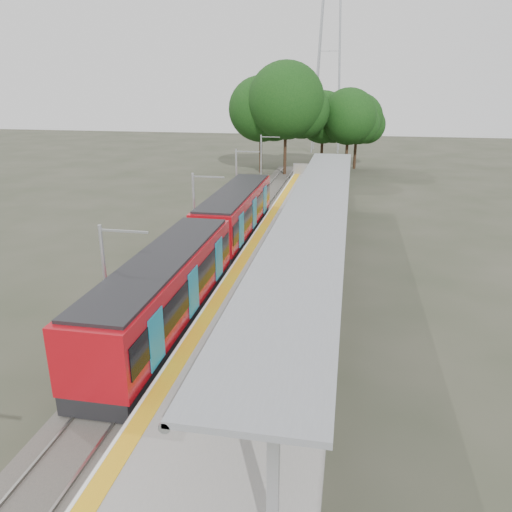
{
  "coord_description": "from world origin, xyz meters",
  "views": [
    {
      "loc": [
        3.2,
        -10.32,
        10.67
      ],
      "look_at": [
        -1.24,
        13.24,
        2.3
      ],
      "focal_mm": 35.0,
      "sensor_mm": 36.0,
      "label": 1
    }
  ],
  "objects": [
    {
      "name": "ground",
      "position": [
        0.0,
        0.0,
        0.0
      ],
      "size": [
        200.0,
        200.0,
        0.0
      ],
      "primitive_type": "plane",
      "color": "#474438",
      "rests_on": "ground"
    },
    {
      "name": "trackbed",
      "position": [
        -4.5,
        20.0,
        0.12
      ],
      "size": [
        3.0,
        70.0,
        0.24
      ],
      "primitive_type": "cube",
      "color": "#59544C",
      "rests_on": "ground"
    },
    {
      "name": "platform",
      "position": [
        0.0,
        20.0,
        0.5
      ],
      "size": [
        6.0,
        50.0,
        1.0
      ],
      "primitive_type": "cube",
      "color": "gray",
      "rests_on": "ground"
    },
    {
      "name": "tactile_strip",
      "position": [
        -2.55,
        20.0,
        1.01
      ],
      "size": [
        0.6,
        50.0,
        0.02
      ],
      "primitive_type": "cube",
      "color": "gold",
      "rests_on": "platform"
    },
    {
      "name": "end_fence",
      "position": [
        0.0,
        44.95,
        1.6
      ],
      "size": [
        6.0,
        0.1,
        1.2
      ],
      "primitive_type": "cube",
      "color": "#9EA0A5",
      "rests_on": "platform"
    },
    {
      "name": "train",
      "position": [
        -4.5,
        15.73,
        2.05
      ],
      "size": [
        2.74,
        27.6,
        3.62
      ],
      "color": "black",
      "rests_on": "ground"
    },
    {
      "name": "canopy",
      "position": [
        1.61,
        16.19,
        4.2
      ],
      "size": [
        3.27,
        38.0,
        3.66
      ],
      "color": "#9EA0A5",
      "rests_on": "platform"
    },
    {
      "name": "pylon",
      "position": [
        -1.0,
        73.0,
        19.0
      ],
      "size": [
        8.0,
        4.0,
        38.0
      ],
      "primitive_type": null,
      "color": "#9EA0A5",
      "rests_on": "ground"
    },
    {
      "name": "tree_cluster",
      "position": [
        -2.5,
        52.15,
        7.52
      ],
      "size": [
        18.56,
        14.66,
        13.12
      ],
      "color": "#382316",
      "rests_on": "ground"
    },
    {
      "name": "catenary_masts",
      "position": [
        -6.22,
        19.0,
        2.91
      ],
      "size": [
        2.08,
        48.16,
        5.4
      ],
      "color": "#9EA0A5",
      "rests_on": "ground"
    },
    {
      "name": "bench_near",
      "position": [
        1.82,
        5.64,
        1.48
      ],
      "size": [
        0.73,
        1.4,
        0.92
      ],
      "rotation": [
        0.0,
        0.0,
        0.25
      ],
      "color": "#0E1749",
      "rests_on": "platform"
    },
    {
      "name": "bench_mid",
      "position": [
        1.69,
        10.17,
        1.6
      ],
      "size": [
        0.97,
        1.74,
        1.14
      ],
      "rotation": [
        0.0,
        0.0,
        -0.29
      ],
      "color": "#0E1749",
      "rests_on": "platform"
    },
    {
      "name": "bench_far",
      "position": [
        2.61,
        32.89,
        1.53
      ],
      "size": [
        0.62,
        1.52,
        1.01
      ],
      "rotation": [
        0.0,
        0.0,
        0.12
      ],
      "color": "#0E1749",
      "rests_on": "platform"
    },
    {
      "name": "info_pillar_near",
      "position": [
        2.05,
        11.28,
        1.78
      ],
      "size": [
        0.41,
        0.41,
        1.8
      ],
      "rotation": [
        0.0,
        0.0,
        -0.36
      ],
      "color": "beige",
      "rests_on": "platform"
    },
    {
      "name": "info_pillar_far",
      "position": [
        0.77,
        26.74,
        1.83
      ],
      "size": [
        0.43,
        0.43,
        1.91
      ],
      "rotation": [
        0.0,
        0.0,
        -0.36
      ],
      "color": "beige",
      "rests_on": "platform"
    },
    {
      "name": "litter_bin",
      "position": [
        1.51,
        11.63,
        1.48
      ],
      "size": [
        0.61,
        0.61,
        0.97
      ],
      "primitive_type": "cylinder",
      "rotation": [
        0.0,
        0.0,
        0.35
      ],
      "color": "#9EA0A5",
      "rests_on": "platform"
    }
  ]
}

